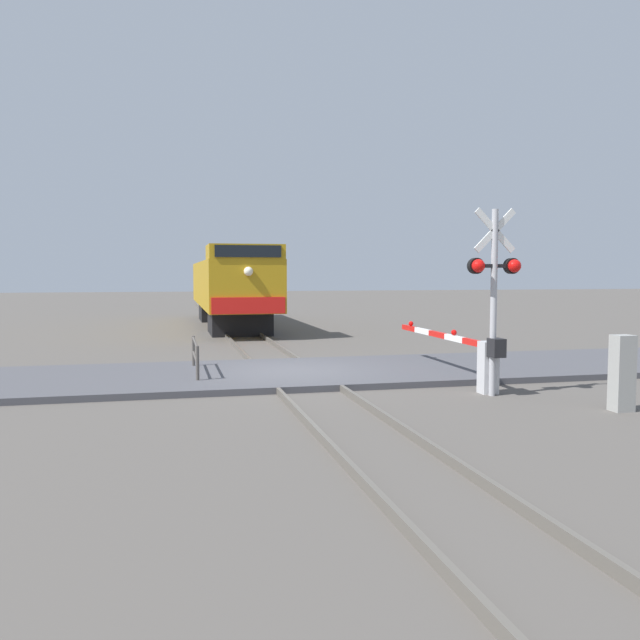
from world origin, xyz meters
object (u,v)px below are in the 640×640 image
locomotive (230,287)px  crossing_signal (494,280)px  crossing_gate (473,354)px  utility_cabinet (622,373)px  guard_railing (195,354)px

locomotive → crossing_signal: 20.12m
crossing_signal → crossing_gate: crossing_signal is taller
crossing_gate → utility_cabinet: utility_cabinet is taller
locomotive → crossing_gate: (3.79, -18.73, -1.16)m
utility_cabinet → guard_railing: bearing=143.1°
locomotive → crossing_signal: bearing=-79.3°
locomotive → utility_cabinet: size_ratio=10.61×
crossing_signal → guard_railing: (-6.13, 3.86, -1.88)m
locomotive → crossing_gate: locomotive is taller
crossing_signal → crossing_gate: bearing=87.6°
locomotive → crossing_signal: size_ratio=3.87×
crossing_signal → utility_cabinet: crossing_signal is taller
crossing_signal → guard_railing: bearing=147.8°
locomotive → crossing_gate: size_ratio=2.68×
crossing_signal → guard_railing: size_ratio=1.58×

